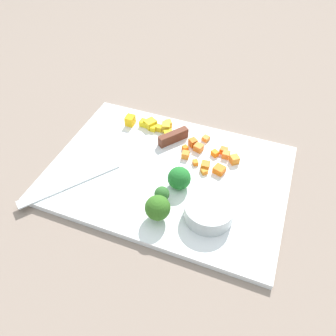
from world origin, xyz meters
name	(u,v)px	position (x,y,z in m)	size (l,w,h in m)	color
ground_plane	(168,176)	(0.00, 0.00, 0.00)	(4.00, 4.00, 0.00)	gray
cutting_board	(168,174)	(0.00, 0.00, 0.01)	(0.44, 0.31, 0.01)	white
prep_bowl	(209,211)	(-0.10, 0.07, 0.03)	(0.08, 0.08, 0.03)	#B6BDBF
chef_knife	(140,152)	(0.07, -0.02, 0.02)	(0.22, 0.29, 0.02)	silver
carrot_dice_0	(204,171)	(-0.06, -0.02, 0.02)	(0.01, 0.01, 0.01)	orange
carrot_dice_1	(234,159)	(-0.11, -0.07, 0.02)	(0.02, 0.02, 0.02)	orange
carrot_dice_2	(223,151)	(-0.08, -0.09, 0.02)	(0.01, 0.01, 0.01)	orange
carrot_dice_3	(193,143)	(-0.02, -0.09, 0.02)	(0.01, 0.01, 0.02)	orange
carrot_dice_4	(219,170)	(-0.09, -0.03, 0.02)	(0.02, 0.02, 0.01)	orange
carrot_dice_5	(215,153)	(-0.07, -0.07, 0.02)	(0.01, 0.01, 0.01)	orange
carrot_dice_6	(185,148)	(-0.01, -0.07, 0.02)	(0.01, 0.01, 0.01)	orange
carrot_dice_7	(195,163)	(-0.04, -0.04, 0.02)	(0.01, 0.01, 0.01)	orange
carrot_dice_8	(199,148)	(-0.04, -0.08, 0.02)	(0.02, 0.02, 0.01)	orange
carrot_dice_9	(206,139)	(-0.04, -0.11, 0.02)	(0.01, 0.01, 0.01)	orange
carrot_dice_10	(185,155)	(-0.02, -0.05, 0.02)	(0.01, 0.01, 0.01)	orange
carrot_dice_11	(205,166)	(-0.06, -0.03, 0.02)	(0.02, 0.02, 0.01)	orange
carrot_dice_12	(226,155)	(-0.09, -0.08, 0.02)	(0.01, 0.01, 0.01)	orange
pepper_dice_0	(166,127)	(0.05, -0.11, 0.02)	(0.02, 0.02, 0.02)	yellow
pepper_dice_1	(130,120)	(0.13, -0.10, 0.02)	(0.02, 0.02, 0.02)	yellow
pepper_dice_2	(153,128)	(0.07, -0.10, 0.02)	(0.01, 0.01, 0.01)	yellow
pepper_dice_3	(159,128)	(0.06, -0.11, 0.02)	(0.01, 0.01, 0.01)	yellow
pepper_dice_4	(168,124)	(0.05, -0.13, 0.02)	(0.02, 0.01, 0.01)	yellow
pepper_dice_5	(150,124)	(0.08, -0.11, 0.02)	(0.02, 0.02, 0.02)	yellow
pepper_dice_6	(144,123)	(0.10, -0.11, 0.02)	(0.02, 0.02, 0.01)	yellow
pepper_dice_7	(168,134)	(0.04, -0.10, 0.02)	(0.02, 0.02, 0.01)	yellow
broccoli_floret_0	(179,178)	(-0.03, 0.03, 0.03)	(0.04, 0.04, 0.04)	#92B35A
broccoli_floret_1	(158,208)	(-0.02, 0.10, 0.04)	(0.04, 0.04, 0.05)	#8AB166
broccoli_floret_2	(162,194)	(-0.02, 0.07, 0.03)	(0.03, 0.03, 0.03)	#94BE5C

